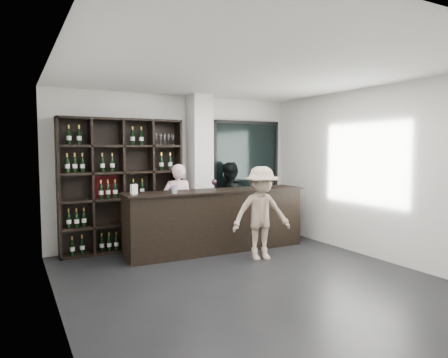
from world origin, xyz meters
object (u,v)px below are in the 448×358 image
wine_shelf (123,185)px  taster_pink (178,205)px  tasting_counter (217,220)px  customer (261,213)px  taster_black (228,201)px

wine_shelf → taster_pink: bearing=-9.4°
tasting_counter → customer: customer is taller
taster_pink → customer: (0.90, -1.49, -0.00)m
tasting_counter → taster_pink: size_ratio=2.15×
wine_shelf → tasting_counter: size_ratio=0.71×
wine_shelf → customer: 2.55m
tasting_counter → taster_black: (0.60, 0.65, 0.23)m
taster_pink → wine_shelf: bearing=9.5°
tasting_counter → wine_shelf: bearing=152.8°
tasting_counter → taster_black: bearing=48.6°
wine_shelf → tasting_counter: 1.82m
tasting_counter → customer: size_ratio=2.16×
wine_shelf → taster_black: (2.10, -0.17, -0.41)m
taster_black → customer: size_ratio=1.01×
wine_shelf → tasting_counter: bearing=-28.5°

